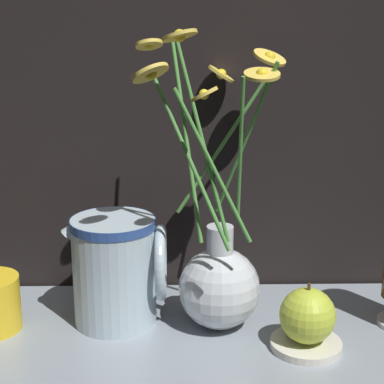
% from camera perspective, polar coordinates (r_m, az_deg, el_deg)
% --- Properties ---
extents(ground_plane, '(6.00, 6.00, 0.00)m').
position_cam_1_polar(ground_plane, '(0.86, -1.06, -13.91)').
color(ground_plane, black).
extents(shelf, '(0.71, 0.36, 0.01)m').
position_cam_1_polar(shelf, '(0.85, -1.06, -13.57)').
color(shelf, gray).
rests_on(shelf, ground_plane).
extents(vase_with_flowers, '(0.21, 0.26, 0.40)m').
position_cam_1_polar(vase_with_flowers, '(0.86, 2.32, -7.30)').
color(vase_with_flowers, silver).
rests_on(vase_with_flowers, shelf).
extents(ceramic_pitcher, '(0.14, 0.11, 0.16)m').
position_cam_1_polar(ceramic_pitcher, '(0.88, -6.78, -6.59)').
color(ceramic_pitcher, silver).
rests_on(ceramic_pitcher, shelf).
extents(saucer_plate, '(0.09, 0.09, 0.01)m').
position_cam_1_polar(saucer_plate, '(0.85, 9.99, -13.20)').
color(saucer_plate, silver).
rests_on(saucer_plate, shelf).
extents(orange_fruit, '(0.07, 0.07, 0.08)m').
position_cam_1_polar(orange_fruit, '(0.83, 10.12, -10.76)').
color(orange_fruit, '#B7C638').
rests_on(orange_fruit, saucer_plate).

